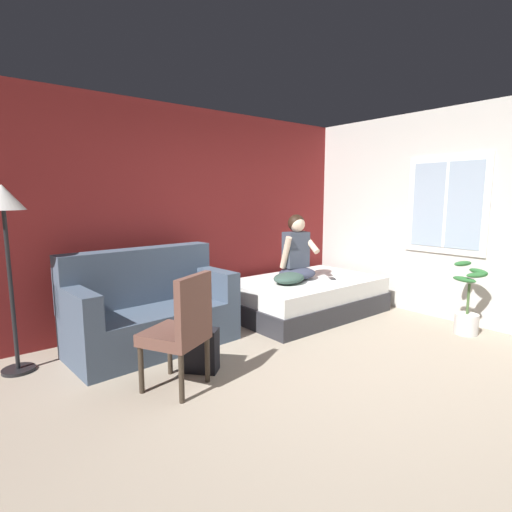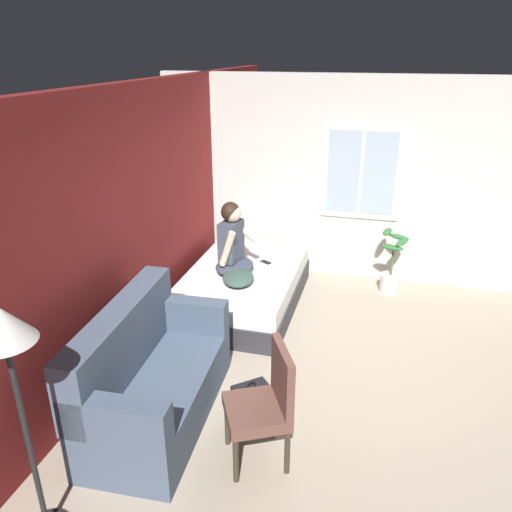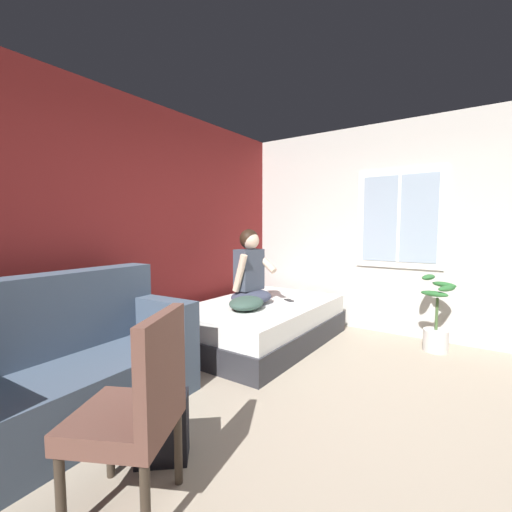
{
  "view_description": "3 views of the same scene",
  "coord_description": "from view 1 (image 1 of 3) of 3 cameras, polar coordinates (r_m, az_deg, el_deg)",
  "views": [
    {
      "loc": [
        -2.51,
        -2.04,
        1.6
      ],
      "look_at": [
        0.15,
        1.24,
        0.96
      ],
      "focal_mm": 28.0,
      "sensor_mm": 36.0,
      "label": 1
    },
    {
      "loc": [
        -3.96,
        0.07,
        3.0
      ],
      "look_at": [
        0.54,
        1.27,
        1.04
      ],
      "focal_mm": 35.0,
      "sensor_mm": 36.0,
      "label": 2
    },
    {
      "loc": [
        -1.97,
        -0.57,
        1.38
      ],
      "look_at": [
        0.77,
        1.32,
        1.1
      ],
      "focal_mm": 24.0,
      "sensor_mm": 36.0,
      "label": 3
    }
  ],
  "objects": [
    {
      "name": "ground_plane",
      "position": [
        3.61,
        11.11,
        -17.91
      ],
      "size": [
        40.0,
        40.0,
        0.0
      ],
      "primitive_type": "plane",
      "color": "tan"
    },
    {
      "name": "wall_back_accent",
      "position": [
        5.23,
        -10.4,
        5.69
      ],
      "size": [
        10.21,
        0.16,
        2.7
      ],
      "primitive_type": "cube",
      "color": "maroon",
      "rests_on": "ground"
    },
    {
      "name": "wall_side_with_window",
      "position": [
        5.59,
        29.51,
        4.92
      ],
      "size": [
        0.19,
        6.33,
        2.7
      ],
      "color": "silver",
      "rests_on": "ground"
    },
    {
      "name": "bed",
      "position": [
        5.53,
        7.14,
        -5.76
      ],
      "size": [
        2.06,
        1.31,
        0.48
      ],
      "color": "#2D2D33",
      "rests_on": "ground"
    },
    {
      "name": "couch",
      "position": [
        4.42,
        -14.84,
        -7.56
      ],
      "size": [
        1.74,
        0.92,
        1.04
      ],
      "color": "#47566B",
      "rests_on": "ground"
    },
    {
      "name": "side_chair",
      "position": [
        3.38,
        -10.64,
        -10.02
      ],
      "size": [
        0.62,
        0.62,
        0.98
      ],
      "color": "#382D23",
      "rests_on": "ground"
    },
    {
      "name": "person_seated",
      "position": [
        5.42,
        5.82,
        0.43
      ],
      "size": [
        0.58,
        0.51,
        0.88
      ],
      "color": "#383D51",
      "rests_on": "bed"
    },
    {
      "name": "backpack",
      "position": [
        3.8,
        -7.74,
        -13.22
      ],
      "size": [
        0.35,
        0.35,
        0.46
      ],
      "color": "black",
      "rests_on": "ground"
    },
    {
      "name": "throw_pillow",
      "position": [
        5.18,
        4.73,
        -3.16
      ],
      "size": [
        0.56,
        0.48,
        0.14
      ],
      "primitive_type": "ellipsoid",
      "rotation": [
        0.0,
        0.0,
        0.27
      ],
      "color": "#385147",
      "rests_on": "bed"
    },
    {
      "name": "cell_phone",
      "position": [
        5.55,
        10.84,
        -3.17
      ],
      "size": [
        0.14,
        0.16,
        0.01
      ],
      "primitive_type": "cube",
      "rotation": [
        0.0,
        0.0,
        2.56
      ],
      "color": "black",
      "rests_on": "bed"
    },
    {
      "name": "floor_lamp",
      "position": [
        4.11,
        -32.32,
        4.87
      ],
      "size": [
        0.36,
        0.36,
        1.7
      ],
      "color": "black",
      "rests_on": "ground"
    },
    {
      "name": "potted_plant",
      "position": [
        5.28,
        27.97,
        -6.69
      ],
      "size": [
        0.39,
        0.37,
        0.85
      ],
      "color": "silver",
      "rests_on": "ground"
    }
  ]
}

